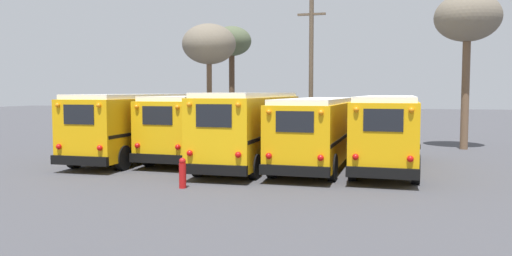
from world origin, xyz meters
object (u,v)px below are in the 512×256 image
at_px(school_bus_3, 318,129).
at_px(school_bus_4, 388,129).
at_px(utility_pole, 311,68).
at_px(bare_tree_0, 209,45).
at_px(bare_tree_2, 232,44).
at_px(school_bus_0, 139,123).
at_px(school_bus_2, 252,126).
at_px(school_bus_1, 208,123).
at_px(bare_tree_1, 467,20).
at_px(fire_hydrant, 183,173).

xyz_separation_m(school_bus_3, school_bus_4, (2.93, 0.20, 0.06)).
bearing_deg(utility_pole, bare_tree_0, -175.21).
bearing_deg(bare_tree_2, school_bus_0, -88.28).
bearing_deg(school_bus_4, school_bus_2, -174.89).
bearing_deg(school_bus_1, bare_tree_0, 110.89).
relative_size(school_bus_3, utility_pole, 1.07).
distance_m(school_bus_1, school_bus_2, 3.56).
relative_size(school_bus_2, school_bus_4, 1.04).
relative_size(school_bus_2, bare_tree_2, 1.22).
xyz_separation_m(school_bus_3, bare_tree_2, (-9.26, 15.30, 5.35)).
bearing_deg(school_bus_3, school_bus_2, -173.69).
relative_size(school_bus_1, school_bus_4, 1.08).
height_order(school_bus_4, bare_tree_2, bare_tree_2).
xyz_separation_m(utility_pole, bare_tree_2, (-7.14, 5.15, 2.18)).
relative_size(school_bus_2, bare_tree_1, 1.16).
relative_size(school_bus_0, school_bus_4, 1.02).
relative_size(school_bus_4, bare_tree_0, 1.26).
distance_m(school_bus_0, bare_tree_0, 10.61).
xyz_separation_m(school_bus_4, fire_hydrant, (-6.50, -6.53, -1.16)).
relative_size(school_bus_3, bare_tree_2, 1.19).
bearing_deg(school_bus_0, bare_tree_0, 90.48).
bearing_deg(utility_pole, school_bus_0, -123.48).
bearing_deg(bare_tree_1, school_bus_4, -115.04).
bearing_deg(school_bus_3, school_bus_4, 3.92).
relative_size(school_bus_4, bare_tree_1, 1.12).
bearing_deg(bare_tree_0, school_bus_2, -59.02).
xyz_separation_m(school_bus_1, bare_tree_0, (-3.01, 7.89, 4.68)).
distance_m(bare_tree_0, bare_tree_1, 15.86).
xyz_separation_m(school_bus_4, bare_tree_0, (-11.81, 9.38, 4.68)).
height_order(utility_pole, bare_tree_0, utility_pole).
height_order(school_bus_3, bare_tree_2, bare_tree_2).
bearing_deg(fire_hydrant, utility_pole, 84.95).
bearing_deg(bare_tree_1, school_bus_0, -150.97).
relative_size(bare_tree_0, bare_tree_1, 0.89).
xyz_separation_m(school_bus_3, fire_hydrant, (-3.57, -6.33, -1.11)).
bearing_deg(school_bus_3, bare_tree_2, 121.18).
bearing_deg(utility_pole, bare_tree_2, 144.20).
distance_m(school_bus_2, bare_tree_2, 17.65).
xyz_separation_m(school_bus_0, school_bus_4, (11.73, 0.16, -0.04)).
height_order(school_bus_0, utility_pole, utility_pole).
bearing_deg(bare_tree_0, school_bus_4, -38.45).
xyz_separation_m(school_bus_0, utility_pole, (6.68, 10.10, 3.09)).
bearing_deg(school_bus_2, bare_tree_2, 112.04).
bearing_deg(school_bus_3, fire_hydrant, -119.42).
height_order(school_bus_2, bare_tree_2, bare_tree_2).
bearing_deg(school_bus_4, school_bus_0, -179.22).
height_order(school_bus_2, utility_pole, utility_pole).
distance_m(utility_pole, bare_tree_0, 6.96).
bearing_deg(fire_hydrant, bare_tree_0, 108.44).
bearing_deg(school_bus_3, bare_tree_1, 51.67).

